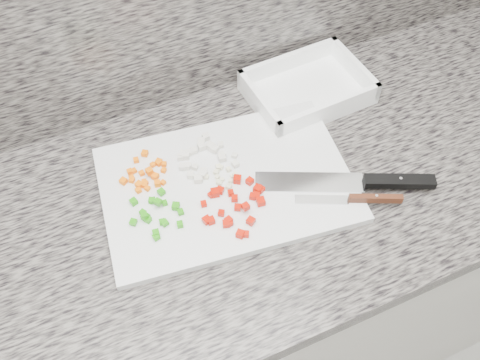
% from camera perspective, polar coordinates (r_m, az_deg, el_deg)
% --- Properties ---
extents(cabinet, '(3.92, 0.62, 0.86)m').
position_cam_1_polar(cabinet, '(1.45, -5.04, -13.79)').
color(cabinet, silver).
rests_on(cabinet, ground).
extents(countertop, '(3.96, 0.64, 0.04)m').
position_cam_1_polar(countertop, '(1.05, -6.77, -4.17)').
color(countertop, '#615C55').
rests_on(countertop, cabinet).
extents(cutting_board, '(0.52, 0.38, 0.02)m').
position_cam_1_polar(cutting_board, '(1.05, -1.44, -0.47)').
color(cutting_board, silver).
rests_on(cutting_board, countertop).
extents(carrot_pile, '(0.10, 0.10, 0.02)m').
position_cam_1_polar(carrot_pile, '(1.07, -10.02, 0.60)').
color(carrot_pile, '#FF6D05').
rests_on(carrot_pile, cutting_board).
extents(onion_pile, '(0.12, 0.11, 0.01)m').
position_cam_1_polar(onion_pile, '(1.08, -4.13, 2.41)').
color(onion_pile, silver).
rests_on(onion_pile, cutting_board).
extents(green_pepper_pile, '(0.10, 0.11, 0.02)m').
position_cam_1_polar(green_pepper_pile, '(1.01, -8.99, -3.54)').
color(green_pepper_pile, '#25910D').
rests_on(green_pepper_pile, cutting_board).
extents(red_pepper_pile, '(0.14, 0.14, 0.02)m').
position_cam_1_polar(red_pepper_pile, '(1.01, -0.46, -2.48)').
color(red_pepper_pile, '#BB1102').
rests_on(red_pepper_pile, cutting_board).
extents(garlic_pile, '(0.07, 0.07, 0.01)m').
position_cam_1_polar(garlic_pile, '(1.05, -1.82, 0.46)').
color(garlic_pile, beige).
rests_on(garlic_pile, cutting_board).
extents(chef_knife, '(0.33, 0.18, 0.02)m').
position_cam_1_polar(chef_knife, '(1.07, 13.54, -0.17)').
color(chef_knife, silver).
rests_on(chef_knife, cutting_board).
extents(paring_knife, '(0.19, 0.10, 0.02)m').
position_cam_1_polar(paring_knife, '(1.04, 12.87, -1.97)').
color(paring_knife, silver).
rests_on(paring_knife, cutting_board).
extents(tray, '(0.27, 0.20, 0.05)m').
position_cam_1_polar(tray, '(1.23, 7.21, 9.53)').
color(tray, white).
rests_on(tray, countertop).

